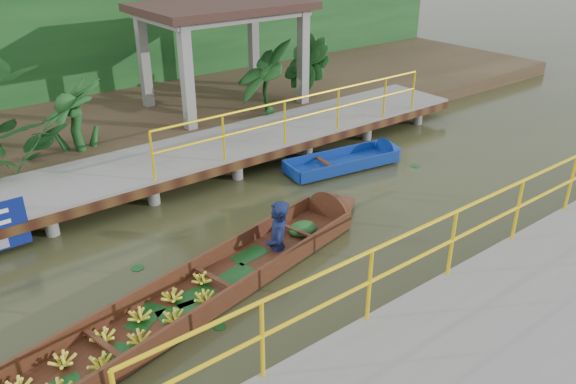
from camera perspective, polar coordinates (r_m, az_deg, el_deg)
ground at (r=9.98m, az=-1.42°, el=-5.18°), size 80.00×80.00×0.00m
land_strip at (r=16.03m, az=-17.73°, el=6.80°), size 30.00×8.00×0.45m
far_dock at (r=12.41m, az=-10.86°, el=3.33°), size 16.00×2.06×1.66m
near_dock at (r=8.21m, az=22.92°, el=-12.77°), size 18.00×2.40×1.73m
pavilion at (r=15.63m, az=-6.70°, el=17.20°), size 4.40×3.00×3.00m
foliage_backdrop at (r=17.91m, az=-21.55°, el=14.09°), size 30.00×0.80×4.00m
vendor_boat at (r=8.39m, az=-10.74°, el=-10.40°), size 9.60×2.91×2.16m
moored_blue_boat at (r=13.32m, az=8.13°, el=3.53°), size 3.19×1.26×0.74m
tropical_plants at (r=13.21m, az=-21.84°, el=6.99°), size 14.32×1.32×1.64m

